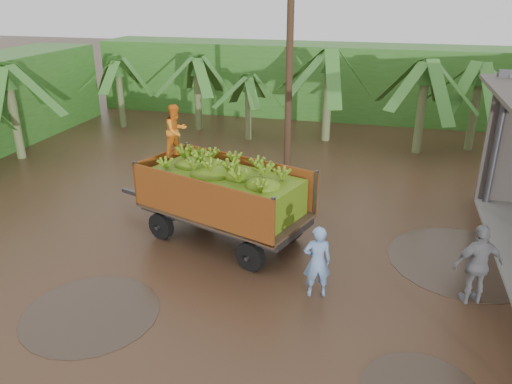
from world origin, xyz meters
TOP-DOWN VIEW (x-y plane):
  - ground at (0.00, 0.00)m, footprint 100.00×100.00m
  - hedge_north at (-2.00, 16.00)m, footprint 22.00×3.00m
  - banana_trailer at (-1.87, 1.42)m, footprint 6.12×3.44m
  - man_blue at (0.90, -0.59)m, footprint 0.70×0.56m
  - man_grey at (4.19, 0.01)m, footprint 1.16×0.80m
  - utility_pole at (-1.23, 6.66)m, footprint 1.20×0.24m
  - banana_plants at (-4.02, 6.99)m, footprint 24.46×20.57m

SIDE VIEW (x-z plane):
  - ground at x=0.00m, z-range 0.00..0.00m
  - man_blue at x=0.90m, z-range 0.00..1.67m
  - man_grey at x=4.19m, z-range 0.00..1.82m
  - banana_trailer at x=-1.87m, z-range -0.40..3.05m
  - hedge_north at x=-2.00m, z-range 0.00..3.60m
  - banana_plants at x=-4.02m, z-range -0.25..3.93m
  - utility_pole at x=-1.23m, z-range 0.06..8.09m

